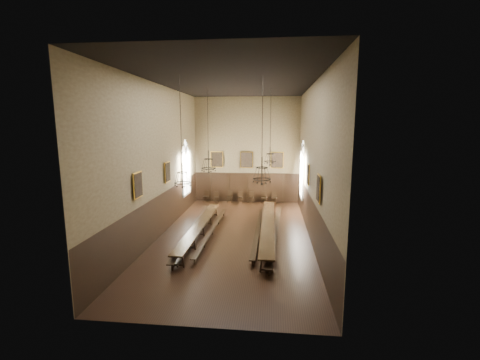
% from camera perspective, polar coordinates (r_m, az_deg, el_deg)
% --- Properties ---
extents(floor, '(9.00, 18.00, 0.02)m').
position_cam_1_polar(floor, '(19.72, -0.98, -9.92)').
color(floor, black).
rests_on(floor, ground).
extents(ceiling, '(9.00, 18.00, 0.02)m').
position_cam_1_polar(ceiling, '(18.74, -1.06, 17.05)').
color(ceiling, black).
rests_on(ceiling, ground).
extents(wall_back, '(9.00, 0.02, 9.00)m').
position_cam_1_polar(wall_back, '(27.63, 1.21, 5.29)').
color(wall_back, olive).
rests_on(wall_back, ground).
extents(wall_front, '(9.00, 0.02, 9.00)m').
position_cam_1_polar(wall_front, '(9.92, -7.23, -2.60)').
color(wall_front, olive).
rests_on(wall_front, ground).
extents(wall_left, '(0.02, 18.00, 9.00)m').
position_cam_1_polar(wall_left, '(19.75, -14.14, 3.27)').
color(wall_left, olive).
rests_on(wall_left, ground).
extents(wall_right, '(0.02, 18.00, 9.00)m').
position_cam_1_polar(wall_right, '(18.71, 12.85, 2.98)').
color(wall_right, olive).
rests_on(wall_right, ground).
extents(wainscot_panelling, '(9.00, 18.00, 2.50)m').
position_cam_1_polar(wainscot_panelling, '(19.34, -0.99, -6.40)').
color(wainscot_panelling, black).
rests_on(wainscot_panelling, floor).
extents(table_left, '(0.74, 9.74, 0.76)m').
position_cam_1_polar(table_left, '(19.72, -7.15, -8.80)').
color(table_left, black).
rests_on(table_left, floor).
extents(table_right, '(0.79, 10.78, 0.84)m').
position_cam_1_polar(table_right, '(19.56, 4.97, -8.79)').
color(table_right, black).
rests_on(table_right, floor).
extents(bench_left_outer, '(0.86, 10.57, 0.48)m').
position_cam_1_polar(bench_left_outer, '(19.96, -8.39, -8.83)').
color(bench_left_outer, black).
rests_on(bench_left_outer, floor).
extents(bench_left_inner, '(0.39, 9.27, 0.42)m').
position_cam_1_polar(bench_left_inner, '(19.88, -4.95, -8.96)').
color(bench_left_inner, black).
rests_on(bench_left_inner, floor).
extents(bench_right_inner, '(0.41, 9.40, 0.42)m').
position_cam_1_polar(bench_right_inner, '(19.74, 3.23, -9.06)').
color(bench_right_inner, black).
rests_on(bench_right_inner, floor).
extents(bench_right_outer, '(1.04, 10.79, 0.49)m').
position_cam_1_polar(bench_right_outer, '(19.40, 6.29, -9.31)').
color(bench_right_outer, black).
rests_on(bench_right_outer, floor).
extents(chair_0, '(0.52, 0.52, 0.98)m').
position_cam_1_polar(chair_0, '(28.35, -6.08, -3.25)').
color(chair_0, black).
rests_on(chair_0, floor).
extents(chair_1, '(0.45, 0.45, 0.92)m').
position_cam_1_polar(chair_1, '(28.08, -4.20, -3.38)').
color(chair_1, black).
rests_on(chair_1, floor).
extents(chair_2, '(0.44, 0.44, 0.98)m').
position_cam_1_polar(chair_2, '(27.95, -1.82, -3.39)').
color(chair_2, black).
rests_on(chair_2, floor).
extents(chair_3, '(0.48, 0.48, 0.97)m').
position_cam_1_polar(chair_3, '(27.82, 0.12, -3.45)').
color(chair_3, black).
rests_on(chair_3, floor).
extents(chair_4, '(0.47, 0.47, 0.96)m').
position_cam_1_polar(chair_4, '(27.82, 1.96, -3.47)').
color(chair_4, black).
rests_on(chair_4, floor).
extents(chair_5, '(0.46, 0.46, 1.00)m').
position_cam_1_polar(chair_5, '(27.68, 4.30, -3.53)').
color(chair_5, black).
rests_on(chair_5, floor).
extents(chair_6, '(0.49, 0.49, 1.02)m').
position_cam_1_polar(chair_6, '(27.74, 6.11, -3.51)').
color(chair_6, black).
rests_on(chair_6, floor).
extents(chandelier_back_left, '(0.95, 0.95, 5.34)m').
position_cam_1_polar(chandelier_back_left, '(21.07, -5.62, 2.94)').
color(chandelier_back_left, black).
rests_on(chandelier_back_left, ceiling).
extents(chandelier_back_right, '(0.78, 0.78, 4.91)m').
position_cam_1_polar(chandelier_back_right, '(21.47, 5.37, 4.25)').
color(chandelier_back_right, black).
rests_on(chandelier_back_right, ceiling).
extents(chandelier_front_left, '(0.82, 0.82, 5.40)m').
position_cam_1_polar(chandelier_front_left, '(16.34, -10.22, 0.82)').
color(chandelier_front_left, black).
rests_on(chandelier_front_left, ceiling).
extents(chandelier_front_right, '(0.92, 0.92, 5.25)m').
position_cam_1_polar(chandelier_front_right, '(16.21, 3.90, 1.27)').
color(chandelier_front_right, black).
rests_on(chandelier_front_right, ceiling).
extents(portrait_back_0, '(1.10, 0.12, 1.40)m').
position_cam_1_polar(portrait_back_0, '(27.90, -4.15, 3.66)').
color(portrait_back_0, gold).
rests_on(portrait_back_0, wall_back).
extents(portrait_back_1, '(1.10, 0.12, 1.40)m').
position_cam_1_polar(portrait_back_1, '(27.57, 1.19, 3.61)').
color(portrait_back_1, gold).
rests_on(portrait_back_1, wall_back).
extents(portrait_back_2, '(1.10, 0.12, 1.40)m').
position_cam_1_polar(portrait_back_2, '(27.49, 6.61, 3.53)').
color(portrait_back_2, gold).
rests_on(portrait_back_2, wall_back).
extents(portrait_left_0, '(0.12, 1.00, 1.30)m').
position_cam_1_polar(portrait_left_0, '(20.74, -12.78, 1.38)').
color(portrait_left_0, gold).
rests_on(portrait_left_0, wall_left).
extents(portrait_left_1, '(0.12, 1.00, 1.30)m').
position_cam_1_polar(portrait_left_1, '(16.60, -17.70, -0.86)').
color(portrait_left_1, gold).
rests_on(portrait_left_1, wall_left).
extents(portrait_right_0, '(0.12, 1.00, 1.30)m').
position_cam_1_polar(portrait_right_0, '(19.78, 12.04, 1.02)').
color(portrait_right_0, gold).
rests_on(portrait_right_0, wall_right).
extents(portrait_right_1, '(0.12, 1.00, 1.30)m').
position_cam_1_polar(portrait_right_1, '(15.38, 13.81, -1.48)').
color(portrait_right_1, gold).
rests_on(portrait_right_1, wall_right).
extents(window_right, '(0.20, 2.20, 4.60)m').
position_cam_1_polar(window_right, '(24.26, 11.02, 1.90)').
color(window_right, white).
rests_on(window_right, wall_right).
extents(window_left, '(0.20, 2.20, 4.60)m').
position_cam_1_polar(window_left, '(25.06, -9.61, 2.18)').
color(window_left, white).
rests_on(window_left, wall_left).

